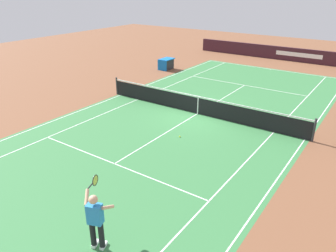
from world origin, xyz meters
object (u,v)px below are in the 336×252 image
object	(u,v)px
tennis_net	(198,105)
equipment_cart_tarped	(166,64)
tennis_player_near	(96,218)
tennis_ball	(180,137)

from	to	relation	value
tennis_net	equipment_cart_tarped	size ratio (longest dim) A/B	9.36
equipment_cart_tarped	tennis_net	bearing A→B (deg)	44.81
tennis_player_near	tennis_ball	bearing A→B (deg)	-164.81
tennis_ball	equipment_cart_tarped	xyz separation A→B (m)	(-10.01, -7.77, 0.40)
tennis_net	tennis_ball	bearing A→B (deg)	14.86
tennis_player_near	tennis_ball	size ratio (longest dim) A/B	25.71
tennis_player_near	equipment_cart_tarped	xyz separation A→B (m)	(-16.82, -9.62, -0.49)
tennis_net	tennis_ball	world-z (taller)	tennis_net
tennis_player_near	tennis_net	bearing A→B (deg)	-164.91
tennis_net	equipment_cart_tarped	world-z (taller)	tennis_net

